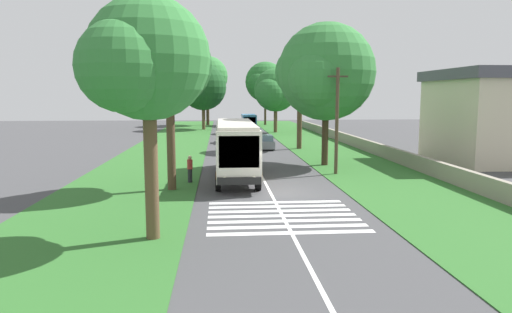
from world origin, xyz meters
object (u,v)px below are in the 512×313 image
at_px(trailing_car_0, 264,142).
at_px(trailing_minibus_0, 249,121).
at_px(roadside_tree_left_0, 202,88).
at_px(pedestrian, 190,169).
at_px(roadside_tree_left_3, 167,67).
at_px(trailing_car_2, 254,133).
at_px(trailing_car_3, 251,130).
at_px(roadside_tree_right_0, 324,74).
at_px(roadside_tree_right_1, 298,74).
at_px(utility_pole, 337,119).
at_px(roadside_tree_right_3, 264,83).
at_px(roadside_building, 493,116).
at_px(roadside_tree_right_2, 274,91).
at_px(roadside_tree_left_1, 206,78).
at_px(trailing_car_1, 228,137).
at_px(roadside_tree_left_2, 143,62).
at_px(coach_bus, 236,146).

bearing_deg(trailing_car_0, trailing_minibus_0, 0.13).
relative_size(roadside_tree_left_0, pedestrian, 6.21).
distance_m(roadside_tree_left_0, roadside_tree_left_3, 48.77).
relative_size(trailing_car_2, trailing_minibus_0, 0.72).
distance_m(trailing_car_3, roadside_tree_right_0, 30.25).
bearing_deg(roadside_tree_right_1, trailing_car_0, 82.92).
height_order(roadside_tree_right_0, utility_pole, roadside_tree_right_0).
height_order(roadside_tree_right_3, roadside_building, roadside_tree_right_3).
bearing_deg(roadside_tree_left_0, roadside_tree_right_3, -45.04).
relative_size(trailing_car_0, trailing_car_2, 1.00).
relative_size(trailing_car_3, roadside_tree_right_2, 0.45).
height_order(roadside_tree_left_3, roadside_tree_right_3, roadside_tree_right_3).
bearing_deg(roadside_tree_right_3, trailing_car_3, 169.76).
bearing_deg(roadside_tree_left_1, roadside_tree_right_2, -148.99).
distance_m(trailing_car_1, roadside_tree_right_3, 34.18).
xyz_separation_m(roadside_tree_left_2, roadside_tree_right_3, (69.42, -11.01, 1.19)).
xyz_separation_m(roadside_tree_left_3, roadside_tree_right_0, (8.86, -10.99, 0.08)).
bearing_deg(roadside_tree_left_2, trailing_car_1, -5.61).
xyz_separation_m(roadside_tree_right_1, pedestrian, (-18.07, 9.85, -6.75)).
bearing_deg(roadside_tree_right_0, roadside_tree_left_0, 15.24).
bearing_deg(trailing_car_3, pedestrian, 170.17).
relative_size(roadside_tree_left_3, roadside_tree_right_2, 1.01).
bearing_deg(trailing_minibus_0, roadside_tree_right_0, -174.53).
xyz_separation_m(roadside_tree_right_3, utility_pole, (-55.27, 0.21, -4.00)).
height_order(roadside_tree_left_3, roadside_tree_right_2, roadside_tree_left_3).
height_order(trailing_car_1, trailing_car_3, same).
distance_m(roadside_tree_left_0, roadside_tree_right_3, 15.70).
xyz_separation_m(trailing_car_2, roadside_tree_left_3, (-32.58, 7.27, 6.37)).
height_order(trailing_car_1, pedestrian, pedestrian).
height_order(trailing_car_0, roadside_tree_left_3, roadside_tree_left_3).
bearing_deg(utility_pole, roadside_tree_right_3, -0.22).
relative_size(trailing_car_1, roadside_tree_left_3, 0.45).
relative_size(roadside_tree_left_1, roadside_tree_right_3, 1.08).
bearing_deg(roadside_tree_left_2, roadside_tree_right_1, -19.77).
distance_m(trailing_car_1, utility_pole, 24.00).
height_order(coach_bus, roadside_building, roadside_building).
xyz_separation_m(roadside_tree_left_2, pedestrian, (11.68, -0.84, -5.74)).
height_order(roadside_tree_left_1, roadside_tree_right_1, roadside_tree_left_1).
distance_m(trailing_car_1, roadside_tree_left_2, 37.49).
bearing_deg(roadside_tree_right_3, roadside_tree_right_0, 179.78).
height_order(trailing_minibus_0, roadside_tree_right_0, roadside_tree_right_0).
relative_size(trailing_car_0, roadside_tree_right_2, 0.45).
height_order(trailing_car_3, roadside_tree_right_1, roadside_tree_right_1).
bearing_deg(trailing_car_0, roadside_tree_left_0, 14.65).
relative_size(roadside_tree_left_0, roadside_tree_right_3, 0.90).
relative_size(roadside_tree_left_2, roadside_tree_right_2, 0.96).
bearing_deg(trailing_car_0, trailing_car_3, 0.69).
relative_size(utility_pole, roadside_building, 0.72).
xyz_separation_m(trailing_car_2, utility_pole, (-28.03, -3.71, 3.17)).
bearing_deg(roadside_tree_left_2, roadside_tree_right_2, -11.81).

